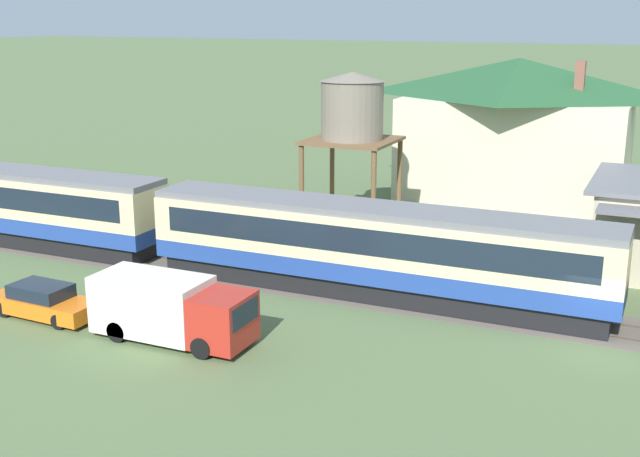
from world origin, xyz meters
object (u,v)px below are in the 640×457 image
(passenger_train, at_px, (168,221))
(parked_car_orange, at_px, (44,302))
(water_tower, at_px, (352,111))
(station_house_dark_green_roof, at_px, (516,128))
(delivery_truck_red, at_px, (171,308))
(yard_tree_0, at_px, (435,128))

(passenger_train, bearing_deg, parked_car_orange, -94.50)
(parked_car_orange, bearing_deg, water_tower, 72.78)
(passenger_train, relative_size, parked_car_orange, 17.99)
(station_house_dark_green_roof, relative_size, delivery_truck_red, 2.43)
(parked_car_orange, xyz_separation_m, delivery_truck_red, (6.06, 0.15, 0.61))
(parked_car_orange, bearing_deg, yard_tree_0, 78.80)
(passenger_train, height_order, yard_tree_0, yard_tree_0)
(station_house_dark_green_roof, distance_m, parked_car_orange, 32.03)
(passenger_train, height_order, delivery_truck_red, passenger_train)
(passenger_train, distance_m, delivery_truck_red, 9.50)
(station_house_dark_green_roof, height_order, water_tower, station_house_dark_green_roof)
(water_tower, bearing_deg, yard_tree_0, 85.42)
(parked_car_orange, bearing_deg, delivery_truck_red, 3.65)
(water_tower, distance_m, yard_tree_0, 12.91)
(parked_car_orange, relative_size, yard_tree_0, 0.75)
(water_tower, xyz_separation_m, yard_tree_0, (1.01, 12.63, -2.48))
(parked_car_orange, relative_size, delivery_truck_red, 0.77)
(station_house_dark_green_roof, relative_size, water_tower, 1.70)
(parked_car_orange, distance_m, yard_tree_0, 31.30)
(passenger_train, bearing_deg, delivery_truck_red, -54.85)
(parked_car_orange, bearing_deg, passenger_train, 87.77)
(delivery_truck_red, bearing_deg, parked_car_orange, -178.62)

